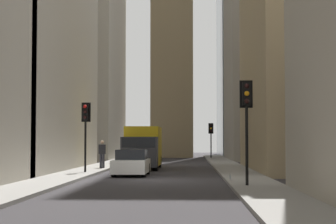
{
  "coord_description": "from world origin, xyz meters",
  "views": [
    {
      "loc": [
        -28.02,
        -1.81,
        1.88
      ],
      "look_at": [
        15.04,
        -0.16,
        4.03
      ],
      "focal_mm": 62.49,
      "sensor_mm": 36.0,
      "label": 1
    }
  ],
  "objects_px": {
    "traffic_light_midblock": "(86,121)",
    "discarded_bottle": "(230,177)",
    "traffic_light_foreground": "(247,108)",
    "traffic_light_far_junction": "(211,132)",
    "delivery_truck": "(143,147)",
    "pedestrian": "(102,153)",
    "sedan_white": "(132,163)"
  },
  "relations": [
    {
      "from": "traffic_light_foreground",
      "to": "pedestrian",
      "type": "height_order",
      "value": "traffic_light_foreground"
    },
    {
      "from": "sedan_white",
      "to": "traffic_light_foreground",
      "type": "height_order",
      "value": "traffic_light_foreground"
    },
    {
      "from": "traffic_light_far_junction",
      "to": "sedan_white",
      "type": "bearing_deg",
      "value": 169.74
    },
    {
      "from": "discarded_bottle",
      "to": "pedestrian",
      "type": "bearing_deg",
      "value": 34.97
    },
    {
      "from": "traffic_light_foreground",
      "to": "traffic_light_far_junction",
      "type": "distance_m",
      "value": 38.24
    },
    {
      "from": "delivery_truck",
      "to": "traffic_light_far_junction",
      "type": "relative_size",
      "value": 1.79
    },
    {
      "from": "sedan_white",
      "to": "traffic_light_far_junction",
      "type": "height_order",
      "value": "traffic_light_far_junction"
    },
    {
      "from": "sedan_white",
      "to": "discarded_bottle",
      "type": "xyz_separation_m",
      "value": [
        -4.77,
        -5.03,
        -0.42
      ]
    },
    {
      "from": "traffic_light_far_junction",
      "to": "discarded_bottle",
      "type": "bearing_deg",
      "value": 179.43
    },
    {
      "from": "traffic_light_foreground",
      "to": "traffic_light_midblock",
      "type": "height_order",
      "value": "traffic_light_foreground"
    },
    {
      "from": "delivery_truck",
      "to": "traffic_light_far_junction",
      "type": "height_order",
      "value": "traffic_light_far_junction"
    },
    {
      "from": "traffic_light_midblock",
      "to": "pedestrian",
      "type": "xyz_separation_m",
      "value": [
        5.03,
        -0.19,
        -1.92
      ]
    },
    {
      "from": "traffic_light_foreground",
      "to": "pedestrian",
      "type": "distance_m",
      "value": 16.75
    },
    {
      "from": "delivery_truck",
      "to": "pedestrian",
      "type": "bearing_deg",
      "value": 118.32
    },
    {
      "from": "discarded_bottle",
      "to": "traffic_light_foreground",
      "type": "bearing_deg",
      "value": -173.87
    },
    {
      "from": "delivery_truck",
      "to": "traffic_light_far_junction",
      "type": "xyz_separation_m",
      "value": [
        22.28,
        -5.37,
        1.33
      ]
    },
    {
      "from": "traffic_light_midblock",
      "to": "discarded_bottle",
      "type": "relative_size",
      "value": 14.55
    },
    {
      "from": "delivery_truck",
      "to": "traffic_light_foreground",
      "type": "distance_m",
      "value": 16.94
    },
    {
      "from": "sedan_white",
      "to": "pedestrian",
      "type": "height_order",
      "value": "pedestrian"
    },
    {
      "from": "traffic_light_midblock",
      "to": "traffic_light_far_junction",
      "type": "relative_size",
      "value": 1.09
    },
    {
      "from": "traffic_light_foreground",
      "to": "traffic_light_far_junction",
      "type": "height_order",
      "value": "traffic_light_foreground"
    },
    {
      "from": "traffic_light_midblock",
      "to": "discarded_bottle",
      "type": "height_order",
      "value": "traffic_light_midblock"
    },
    {
      "from": "traffic_light_foreground",
      "to": "traffic_light_far_junction",
      "type": "relative_size",
      "value": 1.15
    },
    {
      "from": "delivery_truck",
      "to": "traffic_light_foreground",
      "type": "bearing_deg",
      "value": -161.18
    },
    {
      "from": "sedan_white",
      "to": "traffic_light_midblock",
      "type": "xyz_separation_m",
      "value": [
        1.0,
        2.72,
        2.36
      ]
    },
    {
      "from": "delivery_truck",
      "to": "traffic_light_foreground",
      "type": "xyz_separation_m",
      "value": [
        -15.95,
        -5.44,
        1.74
      ]
    },
    {
      "from": "delivery_truck",
      "to": "discarded_bottle",
      "type": "distance_m",
      "value": 13.22
    },
    {
      "from": "delivery_truck",
      "to": "discarded_bottle",
      "type": "xyz_separation_m",
      "value": [
        -12.16,
        -5.03,
        -1.21
      ]
    },
    {
      "from": "traffic_light_far_junction",
      "to": "traffic_light_midblock",
      "type": "bearing_deg",
      "value": 164.25
    },
    {
      "from": "pedestrian",
      "to": "delivery_truck",
      "type": "bearing_deg",
      "value": -61.68
    },
    {
      "from": "traffic_light_foreground",
      "to": "discarded_bottle",
      "type": "height_order",
      "value": "traffic_light_foreground"
    },
    {
      "from": "delivery_truck",
      "to": "traffic_light_midblock",
      "type": "xyz_separation_m",
      "value": [
        -6.39,
        2.72,
        1.57
      ]
    }
  ]
}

